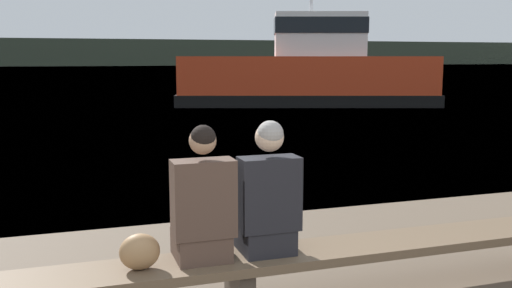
{
  "coord_description": "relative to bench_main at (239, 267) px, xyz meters",
  "views": [
    {
      "loc": [
        -1.01,
        -1.53,
        1.87
      ],
      "look_at": [
        1.24,
        5.31,
        0.77
      ],
      "focal_mm": 40.0,
      "sensor_mm": 36.0,
      "label": 1
    }
  ],
  "objects": [
    {
      "name": "person_right",
      "position": [
        0.22,
        0.01,
        0.5
      ],
      "size": [
        0.44,
        0.42,
        1.0
      ],
      "color": "black",
      "rests_on": "bench_main"
    },
    {
      "name": "tugboat_red",
      "position": [
        7.83,
        16.81,
        0.8
      ],
      "size": [
        10.38,
        5.81,
        5.82
      ],
      "rotation": [
        0.0,
        0.0,
        1.25
      ],
      "color": "red",
      "rests_on": "water_surface"
    },
    {
      "name": "far_shoreline",
      "position": [
        -0.13,
        124.76,
        2.44
      ],
      "size": [
        600.0,
        12.0,
        5.57
      ],
      "primitive_type": "cube",
      "color": "#384233",
      "rests_on": "ground"
    },
    {
      "name": "bench_main",
      "position": [
        0.0,
        0.0,
        0.0
      ],
      "size": [
        6.35,
        0.5,
        0.42
      ],
      "color": "brown",
      "rests_on": "ground"
    },
    {
      "name": "water_surface",
      "position": [
        -0.13,
        122.44,
        -0.34
      ],
      "size": [
        240.0,
        240.0,
        0.0
      ],
      "primitive_type": "plane",
      "color": "#5684A3",
      "rests_on": "ground"
    },
    {
      "name": "person_left",
      "position": [
        -0.27,
        0.01,
        0.48
      ],
      "size": [
        0.44,
        0.41,
        0.99
      ],
      "color": "#4C382D",
      "rests_on": "bench_main"
    },
    {
      "name": "shopping_bag",
      "position": [
        -0.72,
        -0.02,
        0.2
      ],
      "size": [
        0.28,
        0.19,
        0.25
      ],
      "color": "#9E754C",
      "rests_on": "bench_main"
    }
  ]
}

